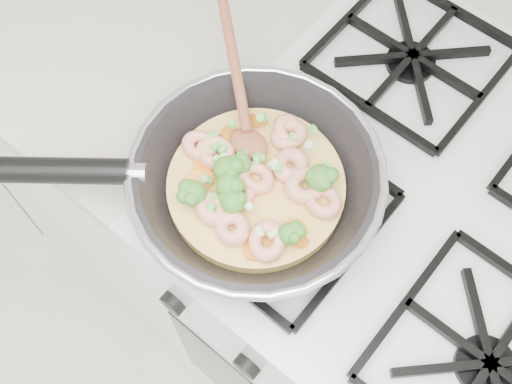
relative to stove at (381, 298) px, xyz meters
The scene contains 3 objects.
stove is the anchor object (origin of this frame).
counter_left 0.80m from the stove, behind, with size 1.00×0.60×0.90m.
skillet 0.55m from the stove, 139.18° to the right, with size 0.41×0.41×0.09m.
Camera 1 is at (0.04, 1.28, 1.63)m, focal length 44.49 mm.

